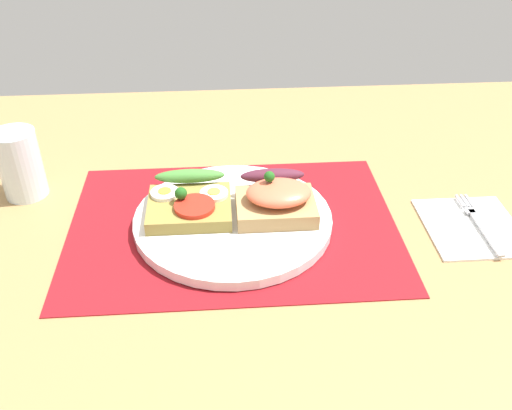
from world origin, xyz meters
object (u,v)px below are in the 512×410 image
object	(u,v)px
sandwich_egg_tomato	(190,201)
sandwich_salmon	(276,197)
fork	(478,221)
napkin	(472,226)
plate	(233,220)
drinking_glass	(20,164)

from	to	relation	value
sandwich_egg_tomato	sandwich_salmon	xyz separation A→B (cm)	(11.20, -1.04, 0.78)
sandwich_salmon	fork	size ratio (longest dim) A/B	0.76
sandwich_egg_tomato	fork	size ratio (longest dim) A/B	0.80
sandwich_egg_tomato	sandwich_salmon	bearing A→B (deg)	-5.28
sandwich_egg_tomato	napkin	distance (cm)	36.88
napkin	fork	distance (cm)	1.05
fork	napkin	bearing A→B (deg)	-158.65
sandwich_egg_tomato	sandwich_salmon	size ratio (longest dim) A/B	1.05
plate	napkin	world-z (taller)	plate
sandwich_egg_tomato	sandwich_salmon	world-z (taller)	sandwich_salmon
sandwich_egg_tomato	fork	bearing A→B (deg)	-6.18
sandwich_salmon	fork	world-z (taller)	sandwich_salmon
sandwich_salmon	fork	xyz separation A→B (cm)	(26.20, -3.02, -2.99)
plate	drinking_glass	size ratio (longest dim) A/B	2.64
sandwich_egg_tomato	plate	bearing A→B (deg)	-16.86
napkin	plate	bearing A→B (deg)	174.98
sandwich_egg_tomato	fork	distance (cm)	37.68
sandwich_egg_tomato	sandwich_salmon	distance (cm)	11.27
napkin	sandwich_egg_tomato	bearing A→B (deg)	173.13
sandwich_salmon	drinking_glass	xyz separation A→B (cm)	(-34.53, 9.10, 1.11)
sandwich_egg_tomato	drinking_glass	bearing A→B (deg)	160.94
fork	drinking_glass	size ratio (longest dim) A/B	1.37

